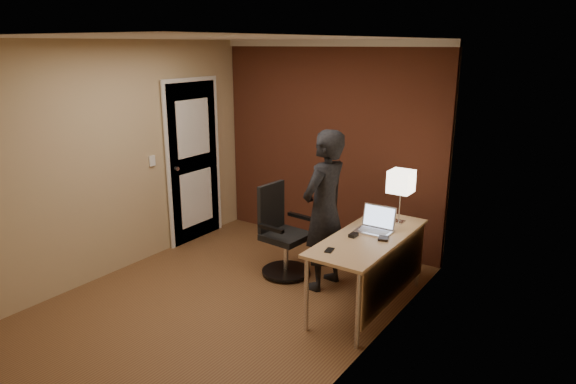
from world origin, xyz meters
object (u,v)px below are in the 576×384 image
object	(u,v)px
laptop	(376,224)
mouse	(353,235)
desk	(376,250)
desk_lamp	(401,182)
phone	(329,250)
person	(324,211)
office_chair	(282,236)
wallet	(383,238)

from	to	relation	value
laptop	mouse	bearing A→B (deg)	-111.11
desk	desk_lamp	xyz separation A→B (m)	(0.01, 0.51, 0.55)
desk_lamp	laptop	distance (m)	0.50
desk_lamp	phone	distance (m)	1.13
desk	mouse	xyz separation A→B (m)	(-0.18, -0.10, 0.14)
desk_lamp	person	world-z (taller)	person
phone	office_chair	world-z (taller)	office_chair
phone	wallet	size ratio (longest dim) A/B	1.05
desk	office_chair	size ratio (longest dim) A/B	1.53
desk	desk_lamp	world-z (taller)	desk_lamp
laptop	person	size ratio (longest dim) A/B	0.20
mouse	person	size ratio (longest dim) A/B	0.06
mouse	phone	xyz separation A→B (m)	(-0.02, -0.42, -0.01)
mouse	person	world-z (taller)	person
desk_lamp	wallet	world-z (taller)	desk_lamp
desk_lamp	phone	xyz separation A→B (m)	(-0.21, -1.03, -0.41)
office_chair	desk	bearing A→B (deg)	-7.69
desk	person	bearing A→B (deg)	166.61
desk	office_chair	xyz separation A→B (m)	(-1.18, 0.16, -0.17)
laptop	person	xyz separation A→B (m)	(-0.57, -0.01, 0.03)
laptop	wallet	bearing A→B (deg)	-49.23
desk	wallet	xyz separation A→B (m)	(0.08, -0.01, 0.14)
office_chair	person	distance (m)	0.66
desk_lamp	person	xyz separation A→B (m)	(-0.66, -0.35, -0.32)
desk_lamp	phone	world-z (taller)	desk_lamp
mouse	wallet	world-z (taller)	mouse
laptop	office_chair	xyz separation A→B (m)	(-1.10, -0.01, -0.36)
person	desk	bearing A→B (deg)	81.32
phone	person	xyz separation A→B (m)	(-0.45, 0.67, 0.09)
desk	mouse	size ratio (longest dim) A/B	15.00
person	mouse	bearing A→B (deg)	65.85
wallet	office_chair	bearing A→B (deg)	172.11
desk	wallet	bearing A→B (deg)	-10.81
desk	mouse	distance (m)	0.25
desk	phone	xyz separation A→B (m)	(-0.20, -0.52, 0.13)
phone	wallet	world-z (taller)	wallet
desk_lamp	person	distance (m)	0.81
laptop	desk_lamp	bearing A→B (deg)	75.38
laptop	person	bearing A→B (deg)	-178.65
wallet	office_chair	size ratio (longest dim) A/B	0.11
laptop	office_chair	size ratio (longest dim) A/B	0.34
laptop	wallet	size ratio (longest dim) A/B	3.03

